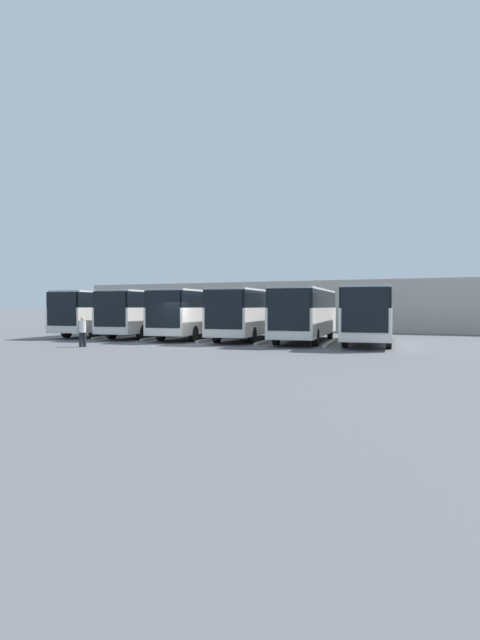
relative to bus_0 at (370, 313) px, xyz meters
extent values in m
plane|color=#5B5B60|center=(10.07, 5.22, -1.86)|extent=(600.00, 600.00, 0.00)
cube|color=silver|center=(0.00, -0.02, -0.55)|extent=(3.94, 11.17, 1.72)
cube|color=black|center=(0.00, -0.02, 0.84)|extent=(3.88, 11.00, 1.06)
cube|color=black|center=(-0.68, 5.42, 0.22)|extent=(2.26, 0.32, 2.28)
cube|color=silver|center=(-0.68, 5.42, -1.19)|extent=(2.45, 0.37, 0.40)
cube|color=silver|center=(0.00, -0.02, 1.42)|extent=(3.78, 10.72, 0.12)
cylinder|color=black|center=(-1.56, 3.20, -1.35)|extent=(0.43, 1.05, 1.02)
cylinder|color=black|center=(0.71, 3.49, -1.35)|extent=(0.43, 1.05, 1.02)
cylinder|color=black|center=(-0.71, -3.52, -1.35)|extent=(0.43, 1.05, 1.02)
cylinder|color=black|center=(1.56, -3.24, -1.35)|extent=(0.43, 1.05, 1.02)
cube|color=#9E9E99|center=(2.02, 1.62, -1.79)|extent=(0.91, 5.36, 0.15)
cube|color=silver|center=(4.03, -0.15, -0.55)|extent=(3.94, 11.17, 1.72)
cube|color=black|center=(4.03, -0.15, 0.84)|extent=(3.88, 11.00, 1.06)
cube|color=black|center=(3.35, 5.29, 0.22)|extent=(2.26, 0.32, 2.28)
cube|color=silver|center=(3.34, 5.29, -1.19)|extent=(2.45, 0.37, 0.40)
cube|color=silver|center=(4.03, -0.15, 1.42)|extent=(3.78, 10.72, 0.12)
cylinder|color=black|center=(2.47, 3.07, -1.35)|extent=(0.43, 1.05, 1.02)
cylinder|color=black|center=(4.74, 3.35, -1.35)|extent=(0.43, 1.05, 1.02)
cylinder|color=black|center=(3.32, -3.66, -1.35)|extent=(0.43, 1.05, 1.02)
cylinder|color=black|center=(5.59, -3.37, -1.35)|extent=(0.43, 1.05, 1.02)
cube|color=#9E9E99|center=(6.05, 1.49, -1.79)|extent=(0.91, 5.36, 0.15)
cube|color=silver|center=(8.06, -0.48, -0.55)|extent=(3.94, 11.17, 1.72)
cube|color=black|center=(8.06, -0.48, 0.84)|extent=(3.88, 11.00, 1.06)
cube|color=black|center=(7.37, 4.96, 0.22)|extent=(2.26, 0.32, 2.28)
cube|color=silver|center=(7.37, 4.97, -1.19)|extent=(2.45, 0.37, 0.40)
cube|color=silver|center=(8.06, -0.48, 1.42)|extent=(3.78, 10.72, 0.12)
cylinder|color=black|center=(6.50, 2.74, -1.35)|extent=(0.43, 1.05, 1.02)
cylinder|color=black|center=(8.77, 3.03, -1.35)|extent=(0.43, 1.05, 1.02)
cylinder|color=black|center=(7.35, -3.98, -1.35)|extent=(0.43, 1.05, 1.02)
cylinder|color=black|center=(9.62, -3.69, -1.35)|extent=(0.43, 1.05, 1.02)
cube|color=#9E9E99|center=(10.07, 1.16, -1.79)|extent=(0.91, 5.36, 0.15)
cube|color=silver|center=(12.09, -0.37, -0.55)|extent=(3.94, 11.17, 1.72)
cube|color=black|center=(12.09, -0.37, 0.84)|extent=(3.88, 11.00, 1.06)
cube|color=black|center=(11.40, 5.07, 0.22)|extent=(2.26, 0.32, 2.28)
cube|color=silver|center=(11.40, 5.07, -1.19)|extent=(2.45, 0.37, 0.40)
cube|color=silver|center=(12.09, -0.37, 1.42)|extent=(3.78, 10.72, 0.12)
cylinder|color=black|center=(10.53, 2.85, -1.35)|extent=(0.43, 1.05, 1.02)
cylinder|color=black|center=(12.80, 3.14, -1.35)|extent=(0.43, 1.05, 1.02)
cylinder|color=black|center=(11.38, -3.87, -1.35)|extent=(0.43, 1.05, 1.02)
cylinder|color=black|center=(13.65, -3.59, -1.35)|extent=(0.43, 1.05, 1.02)
cube|color=#9E9E99|center=(14.10, 1.27, -1.79)|extent=(0.91, 5.36, 0.15)
cube|color=silver|center=(16.12, -0.43, -0.55)|extent=(3.94, 11.17, 1.72)
cube|color=black|center=(16.12, -0.43, 0.84)|extent=(3.88, 11.00, 1.06)
cube|color=black|center=(15.43, 5.01, 0.22)|extent=(2.26, 0.32, 2.28)
cube|color=silver|center=(15.43, 5.01, -1.19)|extent=(2.45, 0.37, 0.40)
cube|color=silver|center=(16.12, -0.43, 1.42)|extent=(3.78, 10.72, 0.12)
cylinder|color=black|center=(14.56, 2.79, -1.35)|extent=(0.43, 1.05, 1.02)
cylinder|color=black|center=(16.83, 3.08, -1.35)|extent=(0.43, 1.05, 1.02)
cylinder|color=black|center=(15.41, -3.93, -1.35)|extent=(0.43, 1.05, 1.02)
cylinder|color=black|center=(17.68, -3.65, -1.35)|extent=(0.43, 1.05, 1.02)
cube|color=#9E9E99|center=(18.13, 1.21, -1.79)|extent=(0.91, 5.36, 0.15)
cube|color=silver|center=(20.15, -0.45, -0.55)|extent=(3.94, 11.17, 1.72)
cube|color=black|center=(20.15, -0.45, 0.84)|extent=(3.88, 11.00, 1.06)
cube|color=black|center=(19.46, 4.99, 0.22)|extent=(2.26, 0.32, 2.28)
cube|color=silver|center=(19.46, 4.99, -1.19)|extent=(2.45, 0.37, 0.40)
cube|color=silver|center=(20.15, -0.45, 1.42)|extent=(3.78, 10.72, 0.12)
cylinder|color=black|center=(18.59, 2.77, -1.35)|extent=(0.43, 1.05, 1.02)
cylinder|color=black|center=(20.86, 3.06, -1.35)|extent=(0.43, 1.05, 1.02)
cylinder|color=black|center=(19.44, -3.95, -1.35)|extent=(0.43, 1.05, 1.02)
cylinder|color=black|center=(21.71, -3.67, -1.35)|extent=(0.43, 1.05, 1.02)
cylinder|color=black|center=(14.22, 8.98, -1.46)|extent=(0.26, 0.26, 0.81)
cylinder|color=black|center=(14.09, 8.82, -1.46)|extent=(0.26, 0.26, 0.81)
cylinder|color=silver|center=(14.15, 8.90, -0.73)|extent=(0.52, 0.52, 0.64)
sphere|color=tan|center=(14.15, 8.90, -0.31)|extent=(0.22, 0.22, 0.22)
cube|color=#A8A399|center=(10.07, -19.41, 0.42)|extent=(43.91, 13.08, 4.56)
cube|color=silver|center=(10.07, -27.45, 2.45)|extent=(43.91, 3.00, 0.24)
cylinder|color=slate|center=(-5.29, -28.55, 0.29)|extent=(0.20, 0.20, 4.31)
cylinder|color=slate|center=(25.44, -28.55, 0.29)|extent=(0.20, 0.20, 4.31)
camera|label=1|loc=(-5.22, 30.52, 0.41)|focal=28.00mm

